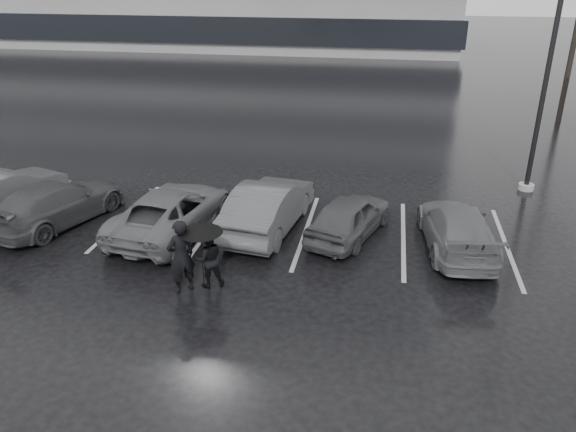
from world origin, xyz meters
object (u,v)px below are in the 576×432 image
Objects in this scene: pedestrian_left at (181,256)px; car_east at (457,228)px; car_west_a at (268,206)px; tree_north at (576,31)px; pedestrian_right at (208,259)px; car_main at (349,216)px; lamp_post at (549,61)px; car_west_b at (172,211)px; car_west_d at (6,190)px; car_west_c at (57,203)px.

car_east is at bearing 163.09° from pedestrian_left.
car_west_a is 0.52× the size of tree_north.
pedestrian_right reaches higher than car_west_a.
tree_north is (12.77, 18.29, 3.34)m from pedestrian_left.
pedestrian_right reaches higher than car_east.
pedestrian_left reaches higher than car_main.
lamp_post is at bearing -109.02° from tree_north.
car_west_a is 9.97m from lamp_post.
car_west_b is at bearing 22.03° from car_west_a.
car_west_b is at bearing -167.47° from car_west_d.
car_west_a is 5.29m from car_east.
lamp_post reaches higher than car_east.
car_west_b is at bearing -109.42° from pedestrian_left.
car_west_a is 3.45m from pedestrian_right.
pedestrian_left is (-1.27, -3.71, 0.19)m from car_west_a.
car_main is 17.64m from tree_north.
car_east is at bearing -160.84° from car_west_c.
car_west_d is (-10.75, -0.00, 0.04)m from car_main.
car_west_d is 13.68m from car_east.
car_west_a is 3.93m from pedestrian_left.
car_main is 2.45× the size of pedestrian_right.
car_west_c is 0.52× the size of tree_north.
car_west_a is 0.47× the size of lamp_post.
car_west_b is 1.20× the size of car_west_d.
car_west_a is 8.40m from car_west_d.
tree_north reaches higher than car_west_a.
car_west_d is at bearing 0.11° from car_west_c.
car_west_a reaches higher than car_main.
pedestrian_left is (-3.62, -3.65, 0.31)m from car_main.
car_main is at bearing -122.00° from tree_north.
car_west_d reaches higher than car_east.
car_west_c is 6.13m from pedestrian_right.
car_west_b is 2.57× the size of pedestrian_left.
car_west_d is (-5.72, 0.62, -0.01)m from car_west_b.
car_west_b reaches higher than car_west_c.
lamp_post reaches higher than car_main.
car_west_c is (-3.58, -0.03, -0.01)m from car_west_b.
car_west_d is at bearing -7.08° from car_east.
car_west_a reaches higher than car_west_d.
car_east is (5.28, -0.30, -0.12)m from car_west_a.
car_west_c is 23.71m from tree_north.
car_west_b is 3.23× the size of pedestrian_right.
pedestrian_right is 0.17× the size of tree_north.
car_main is 0.91× the size of car_west_d.
pedestrian_left is at bearing 122.04° from car_west_b.
pedestrian_left is 0.21× the size of tree_north.
car_west_d reaches higher than car_main.
car_west_a is 6.30m from car_west_c.
pedestrian_right is at bearing 85.35° from car_west_a.
car_west_a reaches higher than car_west_c.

